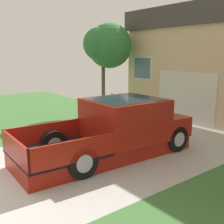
% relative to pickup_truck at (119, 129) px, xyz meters
% --- Properties ---
extents(pickup_truck, '(2.18, 5.30, 1.65)m').
position_rel_pickup_truck_xyz_m(pickup_truck, '(0.00, 0.00, 0.00)').
color(pickup_truck, maroon).
rests_on(pickup_truck, ground).
extents(person_with_hat, '(0.48, 0.42, 1.65)m').
position_rel_pickup_truck_xyz_m(person_with_hat, '(-1.33, 0.77, 0.18)').
color(person_with_hat, navy).
rests_on(person_with_hat, ground).
extents(handbag, '(0.38, 0.16, 0.41)m').
position_rel_pickup_truck_xyz_m(handbag, '(-1.57, 0.55, -0.63)').
color(handbag, beige).
rests_on(handbag, ground).
extents(front_yard_tree, '(2.19, 2.40, 4.44)m').
position_rel_pickup_truck_xyz_m(front_yard_tree, '(-5.05, 3.36, 2.61)').
color(front_yard_tree, brown).
rests_on(front_yard_tree, ground).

